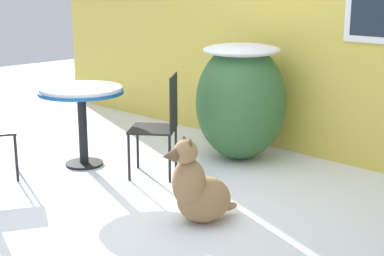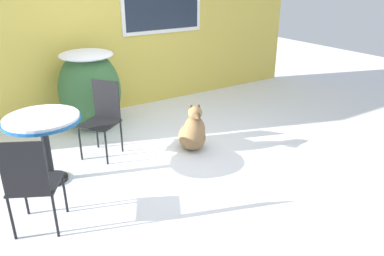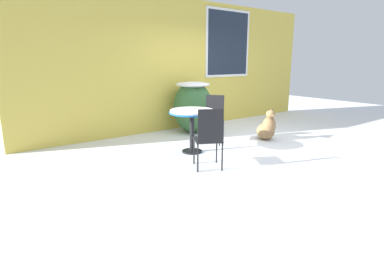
# 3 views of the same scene
# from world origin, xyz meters

# --- Properties ---
(ground_plane) EXTENTS (16.00, 16.00, 0.00)m
(ground_plane) POSITION_xyz_m (0.00, 0.00, 0.00)
(ground_plane) COLOR white
(house_wall) EXTENTS (8.00, 0.10, 3.03)m
(house_wall) POSITION_xyz_m (0.09, 2.20, 1.56)
(house_wall) COLOR #DBC14C
(house_wall) RESTS_ON ground_plane
(shrub_left) EXTENTS (0.88, 0.91, 1.16)m
(shrub_left) POSITION_xyz_m (-0.31, 1.61, 0.62)
(shrub_left) COLOR #386638
(shrub_left) RESTS_ON ground_plane
(patio_table) EXTENTS (0.81, 0.81, 0.77)m
(patio_table) POSITION_xyz_m (-1.24, 0.36, 0.65)
(patio_table) COLOR black
(patio_table) RESTS_ON ground_plane
(patio_chair_near_table) EXTENTS (0.57, 0.57, 0.94)m
(patio_chair_near_table) POSITION_xyz_m (-0.47, 0.68, 0.51)
(patio_chair_near_table) COLOR black
(patio_chair_near_table) RESTS_ON ground_plane
(dog) EXTENTS (0.47, 0.62, 0.67)m
(dog) POSITION_xyz_m (0.52, 0.14, 0.25)
(dog) COLOR #937047
(dog) RESTS_ON ground_plane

